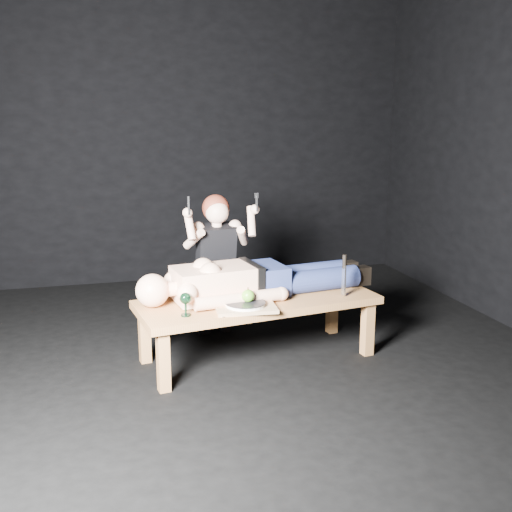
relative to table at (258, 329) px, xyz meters
name	(u,v)px	position (x,y,z in m)	size (l,w,h in m)	color
ground	(221,369)	(-0.30, -0.13, -0.23)	(5.00, 5.00, 0.00)	black
back_wall	(169,137)	(-0.30, 2.37, 1.27)	(5.00, 5.00, 0.00)	black
table	(258,329)	(0.00, 0.00, 0.00)	(1.70, 0.64, 0.45)	#9D6C3A
lying_man	(260,275)	(0.04, 0.11, 0.37)	(1.88, 0.57, 0.29)	#E9B391
kneeling_woman	(214,263)	(-0.20, 0.59, 0.36)	(0.62, 0.70, 1.17)	black
serving_tray	(245,307)	(-0.14, -0.21, 0.24)	(0.40, 0.29, 0.02)	tan
plate	(245,304)	(-0.14, -0.21, 0.26)	(0.27, 0.27, 0.02)	white
apple	(248,296)	(-0.12, -0.19, 0.31)	(0.09, 0.09, 0.09)	#5BA71F
goblet	(186,304)	(-0.55, -0.24, 0.30)	(0.08, 0.08, 0.16)	black
fork_flat	(219,313)	(-0.33, -0.25, 0.23)	(0.02, 0.18, 0.01)	#B2B2B7
knife_flat	(273,304)	(0.06, -0.15, 0.23)	(0.02, 0.18, 0.01)	#B2B2B7
spoon_flat	(262,303)	(0.00, -0.12, 0.23)	(0.02, 0.18, 0.01)	#B2B2B7
carving_knife	(344,276)	(0.61, -0.10, 0.38)	(0.04, 0.04, 0.31)	#B2B2B7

